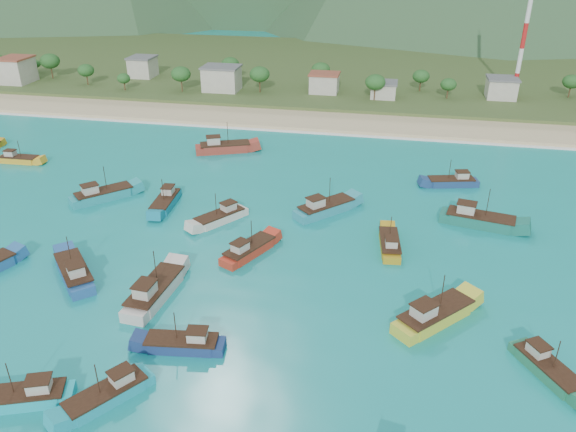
% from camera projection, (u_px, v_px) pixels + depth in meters
% --- Properties ---
extents(ground, '(600.00, 600.00, 0.00)m').
position_uv_depth(ground, '(228.00, 291.00, 76.83)').
color(ground, '#0C8B74').
rests_on(ground, ground).
extents(beach, '(400.00, 18.00, 1.20)m').
position_uv_depth(beach, '(315.00, 121.00, 145.98)').
color(beach, beige).
rests_on(beach, ground).
extents(land, '(400.00, 110.00, 2.40)m').
position_uv_depth(land, '(341.00, 70.00, 199.37)').
color(land, '#385123').
rests_on(land, ground).
extents(surf_line, '(400.00, 2.50, 0.08)m').
position_uv_depth(surf_line, '(309.00, 132.00, 137.66)').
color(surf_line, white).
rests_on(surf_line, ground).
extents(village, '(211.02, 23.80, 7.32)m').
position_uv_depth(village, '(342.00, 83.00, 162.78)').
color(village, beige).
rests_on(village, ground).
extents(vegetation, '(276.34, 25.27, 8.10)m').
position_uv_depth(vegetation, '(326.00, 80.00, 164.85)').
color(vegetation, '#235623').
rests_on(vegetation, ground).
extents(radio_tower, '(1.20, 1.20, 40.56)m').
position_uv_depth(radio_tower, '(527.00, 23.00, 152.27)').
color(radio_tower, red).
rests_on(radio_tower, ground).
extents(boat_0, '(10.72, 11.12, 7.05)m').
position_uv_depth(boat_0, '(434.00, 316.00, 70.26)').
color(boat_0, gold).
rests_on(boat_0, ground).
extents(boat_1, '(3.70, 10.23, 5.93)m').
position_uv_depth(boat_1, '(166.00, 202.00, 100.34)').
color(boat_1, '#107D9A').
rests_on(boat_1, ground).
extents(boat_2, '(3.79, 9.68, 5.57)m').
position_uv_depth(boat_2, '(390.00, 245.00, 86.80)').
color(boat_2, '#B08818').
rests_on(boat_2, ground).
extents(boat_3, '(10.28, 6.14, 5.84)m').
position_uv_depth(boat_3, '(24.00, 398.00, 58.20)').
color(boat_3, '#13AEBE').
rests_on(boat_3, ground).
extents(boat_11, '(9.04, 2.92, 5.30)m').
position_uv_depth(boat_11, '(19.00, 160.00, 119.41)').
color(boat_11, gold).
rests_on(boat_11, ground).
extents(boat_12, '(10.16, 5.09, 5.76)m').
position_uv_depth(boat_12, '(452.00, 182.00, 108.45)').
color(boat_12, navy).
rests_on(boat_12, ground).
extents(boat_13, '(9.76, 3.92, 5.61)m').
position_uv_depth(boat_13, '(184.00, 345.00, 65.81)').
color(boat_13, navy).
rests_on(boat_13, ground).
extents(boat_15, '(8.10, 9.71, 5.82)m').
position_uv_depth(boat_15, '(220.00, 218.00, 94.96)').
color(boat_15, silver).
rests_on(boat_15, ground).
extents(boat_16, '(10.42, 10.75, 6.83)m').
position_uv_depth(boat_16, '(325.00, 209.00, 97.70)').
color(boat_16, teal).
rests_on(boat_16, ground).
extents(boat_17, '(7.27, 9.39, 5.52)m').
position_uv_depth(boat_17, '(547.00, 369.00, 62.11)').
color(boat_17, '#227552').
rests_on(boat_17, ground).
extents(boat_18, '(10.30, 10.47, 6.70)m').
position_uv_depth(boat_18, '(103.00, 195.00, 102.71)').
color(boat_18, teal).
rests_on(boat_18, ground).
extents(boat_20, '(12.70, 7.95, 7.23)m').
position_uv_depth(boat_20, '(224.00, 148.00, 125.02)').
color(boat_20, maroon).
rests_on(boat_20, ground).
extents(boat_21, '(4.51, 12.30, 7.12)m').
position_uv_depth(boat_21, '(155.00, 292.00, 74.94)').
color(boat_21, beige).
rests_on(boat_21, ground).
extents(boat_22, '(7.13, 10.31, 5.93)m').
position_uv_depth(boat_22, '(249.00, 251.00, 85.08)').
color(boat_22, '#B52F1C').
rests_on(boat_22, ground).
extents(boat_23, '(7.84, 9.47, 5.66)m').
position_uv_depth(boat_23, '(108.00, 395.00, 58.57)').
color(boat_23, '#179AAD').
rests_on(boat_23, ground).
extents(boat_25, '(12.72, 6.11, 7.23)m').
position_uv_depth(boat_25, '(479.00, 220.00, 93.54)').
color(boat_25, '#166759').
rests_on(boat_25, ground).
extents(boat_27, '(10.07, 10.67, 6.70)m').
position_uv_depth(boat_27, '(74.00, 273.00, 79.26)').
color(boat_27, '#225292').
rests_on(boat_27, ground).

